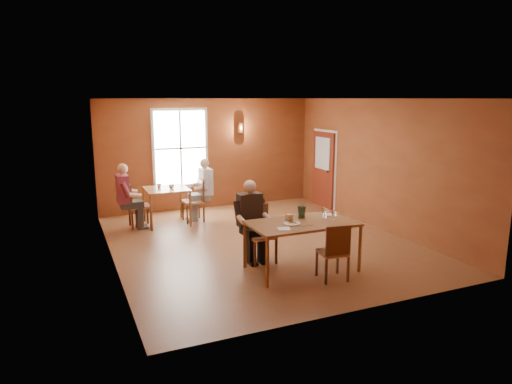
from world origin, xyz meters
name	(u,v)px	position (x,y,z in m)	size (l,w,h in m)	color
ground	(260,242)	(0.00, 0.00, 0.00)	(6.00, 7.00, 0.01)	brown
wall_back	(209,154)	(0.00, 3.50, 1.50)	(6.00, 0.04, 3.00)	brown
wall_front	(362,210)	(0.00, -3.50, 1.50)	(6.00, 0.04, 3.00)	brown
wall_left	(109,183)	(-3.00, 0.00, 1.50)	(0.04, 7.00, 3.00)	brown
wall_right	(378,164)	(3.00, 0.00, 1.50)	(0.04, 7.00, 3.00)	brown
ceiling	(260,99)	(0.00, 0.00, 3.00)	(6.00, 7.00, 0.04)	white
window	(181,148)	(-0.80, 3.45, 1.70)	(1.36, 0.10, 1.96)	white
door	(323,170)	(2.94, 2.30, 1.05)	(0.12, 1.04, 2.10)	maroon
wall_sconce	(240,128)	(0.90, 3.40, 2.20)	(0.16, 0.16, 0.28)	brown
main_table	(302,246)	(0.04, -1.76, 0.44)	(1.87, 1.05, 0.87)	brown
chair_diner_main	(261,234)	(-0.46, -1.11, 0.53)	(0.47, 0.47, 1.06)	#4E2810
diner_main	(262,224)	(-0.46, -1.14, 0.73)	(0.58, 0.58, 1.46)	black
chair_empty	(332,251)	(0.30, -2.34, 0.49)	(0.43, 0.43, 0.98)	#482716
plate_food	(292,223)	(-0.19, -1.80, 0.89)	(0.30, 0.30, 0.04)	silver
sandwich	(289,219)	(-0.17, -1.66, 0.93)	(0.10, 0.09, 0.12)	tan
goblet_a	(324,213)	(0.51, -1.69, 0.98)	(0.09, 0.09, 0.22)	white
goblet_b	(334,215)	(0.61, -1.86, 0.97)	(0.08, 0.08, 0.20)	white
goblet_c	(324,217)	(0.38, -1.92, 0.97)	(0.08, 0.08, 0.20)	white
menu_stand	(302,212)	(0.16, -1.51, 0.99)	(0.14, 0.07, 0.23)	#284531
knife	(307,226)	(0.00, -2.00, 0.88)	(0.23, 0.02, 0.00)	silver
napkin	(284,229)	(-0.45, -2.01, 0.88)	(0.20, 0.20, 0.01)	white
side_plate	(330,215)	(0.75, -1.54, 0.88)	(0.20, 0.20, 0.02)	white
second_table	(167,206)	(-1.49, 2.20, 0.44)	(1.00, 1.00, 0.88)	brown
chair_diner_white	(193,201)	(-0.84, 2.20, 0.52)	(0.46, 0.46, 1.05)	#442210
diner_white	(194,192)	(-0.81, 2.20, 0.75)	(0.60, 0.60, 1.49)	silver
chair_diner_maroon	(139,205)	(-2.14, 2.20, 0.53)	(0.47, 0.47, 1.06)	brown
diner_maroon	(138,196)	(-2.17, 2.20, 0.75)	(0.60, 0.60, 1.50)	maroon
cup_a	(171,186)	(-1.38, 2.13, 0.93)	(0.13, 0.13, 0.10)	white
cup_b	(159,186)	(-1.64, 2.31, 0.94)	(0.11, 0.11, 0.10)	white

